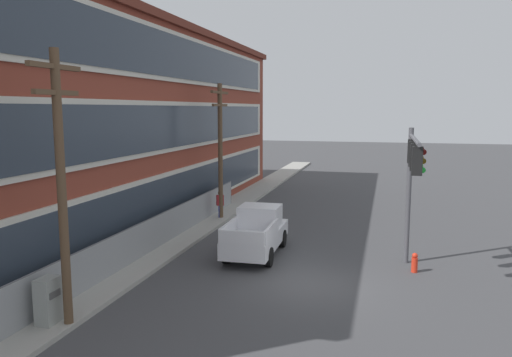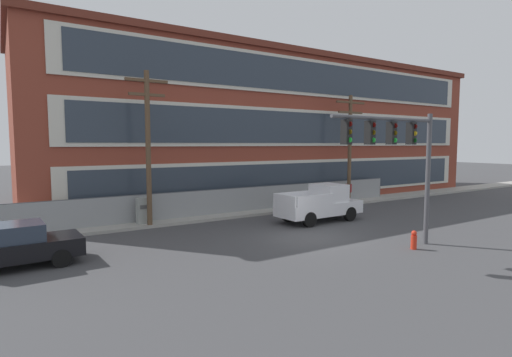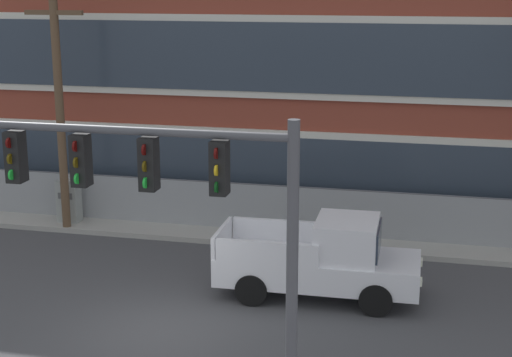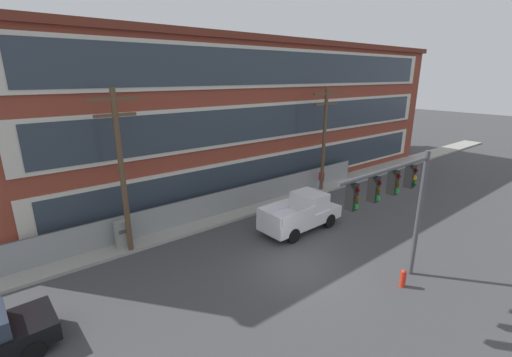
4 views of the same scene
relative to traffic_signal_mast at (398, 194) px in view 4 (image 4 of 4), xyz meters
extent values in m
plane|color=#424244|center=(-1.68, 3.48, -4.20)|extent=(160.00, 160.00, 0.00)
cube|color=#9E9B93|center=(-1.68, 10.57, -4.12)|extent=(80.00, 2.08, 0.16)
cube|color=brown|center=(5.46, 17.10, 1.08)|extent=(36.57, 10.98, 10.56)
cube|color=beige|center=(5.46, 11.55, -2.26)|extent=(33.65, 0.10, 2.53)
cube|color=#2D3844|center=(5.46, 11.49, -2.26)|extent=(32.19, 0.06, 2.11)
cube|color=beige|center=(5.46, 11.55, 1.26)|extent=(33.65, 0.10, 2.53)
cube|color=#2D3844|center=(5.46, 11.49, 1.26)|extent=(32.19, 0.06, 2.11)
cube|color=beige|center=(5.46, 11.55, 4.78)|extent=(33.65, 0.10, 2.53)
cube|color=#2D3844|center=(5.46, 11.49, 4.78)|extent=(32.19, 0.06, 2.11)
cube|color=maroon|center=(5.46, 17.10, 6.56)|extent=(37.07, 11.48, 0.40)
cube|color=gray|center=(-2.64, 10.79, -3.39)|extent=(28.94, 0.04, 1.61)
cylinder|color=#4C4C51|center=(11.83, 10.79, -3.39)|extent=(0.06, 0.06, 1.61)
cylinder|color=#4C4C51|center=(-2.64, 10.79, -2.59)|extent=(28.94, 0.05, 0.05)
cylinder|color=#4C4C51|center=(2.00, 0.00, -1.39)|extent=(0.20, 0.20, 5.61)
cylinder|color=#4C4C51|center=(-0.82, 0.00, 1.11)|extent=(5.64, 0.14, 0.14)
cube|color=black|center=(0.78, 0.00, 0.56)|extent=(0.28, 0.32, 0.90)
cylinder|color=#4B0807|center=(0.78, -0.18, 0.84)|extent=(0.04, 0.18, 0.18)
cylinder|color=gold|center=(0.78, -0.18, 0.56)|extent=(0.04, 0.18, 0.18)
cylinder|color=#0A4011|center=(0.78, -0.18, 0.28)|extent=(0.04, 0.18, 0.18)
cube|color=black|center=(-0.45, 0.00, 0.56)|extent=(0.28, 0.32, 0.90)
cylinder|color=#4B0807|center=(-0.45, -0.18, 0.84)|extent=(0.04, 0.18, 0.18)
cylinder|color=#503E08|center=(-0.45, -0.18, 0.56)|extent=(0.04, 0.18, 0.18)
cylinder|color=green|center=(-0.45, -0.18, 0.28)|extent=(0.04, 0.18, 0.18)
cube|color=black|center=(-1.68, 0.00, 0.56)|extent=(0.28, 0.32, 0.90)
cylinder|color=#4B0807|center=(-1.68, -0.18, 0.84)|extent=(0.04, 0.18, 0.18)
cylinder|color=#503E08|center=(-1.68, -0.18, 0.56)|extent=(0.04, 0.18, 0.18)
cylinder|color=green|center=(-1.68, -0.18, 0.28)|extent=(0.04, 0.18, 0.18)
cube|color=black|center=(-2.90, 0.00, 0.56)|extent=(0.28, 0.32, 0.90)
cylinder|color=#4B0807|center=(-2.90, -0.18, 0.84)|extent=(0.04, 0.18, 0.18)
cylinder|color=#503E08|center=(-2.90, -0.18, 0.56)|extent=(0.04, 0.18, 0.18)
cylinder|color=green|center=(-2.90, -0.18, 0.28)|extent=(0.04, 0.18, 0.18)
cube|color=silver|center=(1.50, 6.33, -3.45)|extent=(5.05, 2.03, 0.70)
cube|color=silver|center=(2.20, 6.34, -2.62)|extent=(1.54, 1.81, 0.96)
cube|color=#283342|center=(2.98, 6.36, -2.62)|extent=(0.09, 1.59, 0.72)
cube|color=silver|center=(0.36, 7.21, -2.82)|extent=(2.51, 0.17, 0.56)
cube|color=silver|center=(0.39, 5.40, -2.82)|extent=(2.51, 0.17, 0.56)
cube|color=silver|center=(-0.96, 6.28, -2.82)|extent=(0.14, 1.85, 0.56)
cylinder|color=black|center=(2.99, 7.24, -3.80)|extent=(0.81, 0.28, 0.80)
cylinder|color=black|center=(3.02, 5.47, -3.80)|extent=(0.81, 0.28, 0.80)
cylinder|color=black|center=(-0.02, 7.18, -3.80)|extent=(0.81, 0.28, 0.80)
cylinder|color=black|center=(0.02, 5.41, -3.80)|extent=(0.81, 0.28, 0.80)
cube|color=white|center=(4.02, 7.05, -3.34)|extent=(0.06, 0.24, 0.16)
cube|color=white|center=(4.04, 5.70, -3.34)|extent=(0.06, 0.24, 0.16)
cylinder|color=black|center=(-11.82, 6.65, -3.88)|extent=(0.65, 0.22, 0.64)
cylinder|color=black|center=(-11.76, 4.89, -3.88)|extent=(0.65, 0.22, 0.64)
cylinder|color=brown|center=(-7.05, 9.74, -0.20)|extent=(0.26, 0.26, 8.01)
cube|color=brown|center=(-7.05, 9.74, 3.31)|extent=(2.17, 0.14, 0.14)
cube|color=brown|center=(-7.05, 9.74, 2.61)|extent=(1.84, 0.14, 0.14)
cylinder|color=brown|center=(7.62, 10.05, -0.32)|extent=(0.26, 0.26, 7.75)
cube|color=brown|center=(7.62, 10.05, 3.05)|extent=(2.67, 0.14, 0.14)
cube|color=brown|center=(7.62, 10.05, 2.35)|extent=(2.27, 0.14, 0.14)
cube|color=#939993|center=(-7.21, 10.29, -3.44)|extent=(0.69, 0.48, 1.52)
cube|color=#515151|center=(-7.21, 10.03, -3.13)|extent=(0.48, 0.02, 0.20)
cylinder|color=navy|center=(7.57, 10.11, -3.77)|extent=(0.14, 0.14, 0.85)
cylinder|color=navy|center=(7.75, 10.11, -3.77)|extent=(0.14, 0.14, 0.85)
cube|color=maroon|center=(7.66, 10.11, -3.05)|extent=(0.41, 0.47, 0.60)
sphere|color=brown|center=(7.66, 10.11, -2.63)|extent=(0.24, 0.24, 0.24)
cylinder|color=red|center=(0.80, -0.28, -3.91)|extent=(0.24, 0.24, 0.58)
sphere|color=red|center=(0.80, -0.28, -3.53)|extent=(0.22, 0.22, 0.22)
camera|label=1|loc=(-19.03, 0.90, 2.18)|focal=35.00mm
camera|label=2|loc=(-13.40, -10.37, 0.14)|focal=28.00mm
camera|label=3|loc=(4.19, -11.98, 3.54)|focal=55.00mm
camera|label=4|loc=(-11.78, -6.12, 4.31)|focal=24.00mm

